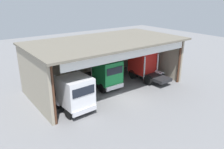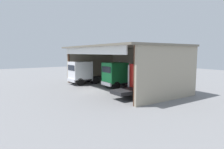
# 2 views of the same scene
# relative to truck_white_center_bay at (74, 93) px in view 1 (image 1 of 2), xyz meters

# --- Properties ---
(ground_plane) EXTENTS (80.00, 80.00, 0.00)m
(ground_plane) POSITION_rel_truck_white_center_bay_xyz_m (5.32, -1.18, -1.70)
(ground_plane) COLOR slate
(ground_plane) RESTS_ON ground
(workshop_shed) EXTENTS (16.13, 8.94, 5.27)m
(workshop_shed) POSITION_rel_truck_white_center_bay_xyz_m (5.32, 3.73, 1.97)
(workshop_shed) COLOR #9E937F
(workshop_shed) RESTS_ON ground
(truck_white_center_bay) EXTENTS (2.74, 5.14, 3.26)m
(truck_white_center_bay) POSITION_rel_truck_white_center_bay_xyz_m (0.00, 0.00, 0.00)
(truck_white_center_bay) COLOR white
(truck_white_center_bay) RESTS_ON ground
(truck_green_yard_outside) EXTENTS (2.50, 5.31, 3.32)m
(truck_green_yard_outside) POSITION_rel_truck_white_center_bay_xyz_m (5.11, 2.57, -0.01)
(truck_green_yard_outside) COLOR #197F3D
(truck_green_yard_outside) RESTS_ON ground
(truck_red_left_bay) EXTENTS (2.63, 5.34, 3.31)m
(truck_red_left_bay) POSITION_rel_truck_white_center_bay_xyz_m (10.51, 2.16, 0.05)
(truck_red_left_bay) COLOR red
(truck_red_left_bay) RESTS_ON ground
(oil_drum) EXTENTS (0.58, 0.58, 0.89)m
(oil_drum) POSITION_rel_truck_white_center_bay_xyz_m (7.56, 5.66, -1.26)
(oil_drum) COLOR #194CB2
(oil_drum) RESTS_ON ground
(tool_cart) EXTENTS (0.90, 0.60, 1.00)m
(tool_cart) POSITION_rel_truck_white_center_bay_xyz_m (8.22, 5.08, -1.20)
(tool_cart) COLOR #1E59A5
(tool_cart) RESTS_ON ground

